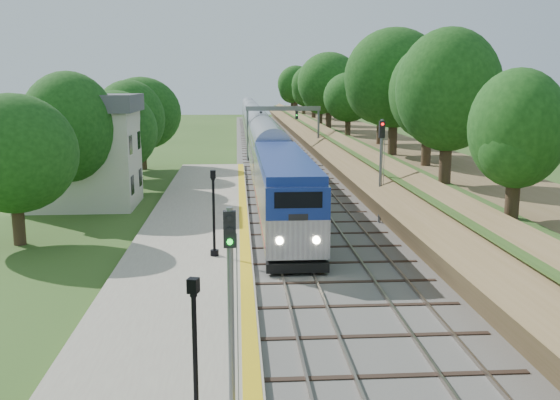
{
  "coord_description": "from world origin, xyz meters",
  "views": [
    {
      "loc": [
        -2.68,
        -15.14,
        8.82
      ],
      "look_at": [
        -0.5,
        16.62,
        2.8
      ],
      "focal_mm": 40.0,
      "sensor_mm": 36.0,
      "label": 1
    }
  ],
  "objects": [
    {
      "name": "trackbed",
      "position": [
        2.0,
        60.0,
        0.07
      ],
      "size": [
        9.5,
        170.0,
        0.28
      ],
      "color": "#4C4944",
      "rests_on": "ground"
    },
    {
      "name": "signal_platform",
      "position": [
        -2.9,
        0.05,
        3.69
      ],
      "size": [
        0.32,
        0.25,
        5.39
      ],
      "color": "slate",
      "rests_on": "platform"
    },
    {
      "name": "trees_behind_platform",
      "position": [
        -11.17,
        20.67,
        4.53
      ],
      "size": [
        7.82,
        53.32,
        7.21
      ],
      "color": "#332316",
      "rests_on": "ground"
    },
    {
      "name": "embankment",
      "position": [
        10.35,
        60.0,
        1.95
      ],
      "size": [
        10.64,
        170.0,
        11.7
      ],
      "color": "brown",
      "rests_on": "ground"
    },
    {
      "name": "lamppost_far",
      "position": [
        -3.88,
        14.82,
        2.29
      ],
      "size": [
        0.42,
        0.42,
        4.27
      ],
      "color": "black",
      "rests_on": "platform"
    },
    {
      "name": "yellow_stripe",
      "position": [
        -2.35,
        16.0,
        0.39
      ],
      "size": [
        0.55,
        68.0,
        0.01
      ],
      "primitive_type": "cube",
      "color": "gold",
      "rests_on": "platform"
    },
    {
      "name": "train",
      "position": [
        0.0,
        70.5,
        2.24
      ],
      "size": [
        2.97,
        119.08,
        4.36
      ],
      "color": "black",
      "rests_on": "trackbed"
    },
    {
      "name": "lamppost_mid",
      "position": [
        -3.76,
        -1.03,
        2.13
      ],
      "size": [
        0.39,
        0.39,
        3.92
      ],
      "color": "black",
      "rests_on": "platform"
    },
    {
      "name": "signal_gantry",
      "position": [
        2.47,
        54.99,
        4.82
      ],
      "size": [
        8.4,
        0.38,
        6.2
      ],
      "color": "slate",
      "rests_on": "ground"
    },
    {
      "name": "platform",
      "position": [
        -5.2,
        16.0,
        0.19
      ],
      "size": [
        6.4,
        68.0,
        0.38
      ],
      "primitive_type": "cube",
      "color": "gray",
      "rests_on": "ground"
    },
    {
      "name": "signal_farside",
      "position": [
        6.2,
        22.72,
        4.08
      ],
      "size": [
        0.36,
        0.28,
        6.49
      ],
      "color": "slate",
      "rests_on": "ground"
    },
    {
      "name": "station_building",
      "position": [
        -14.0,
        30.0,
        4.09
      ],
      "size": [
        8.6,
        6.6,
        8.0
      ],
      "color": "beige",
      "rests_on": "ground"
    }
  ]
}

